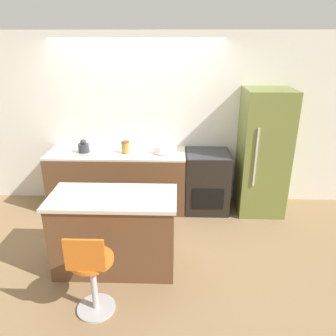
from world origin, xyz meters
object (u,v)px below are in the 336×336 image
(oven_range, at_px, (207,181))
(mixing_bowl, at_px, (162,149))
(kettle, at_px, (84,147))
(refrigerator, at_px, (263,153))
(stool_chair, at_px, (92,274))

(oven_range, distance_m, mixing_bowl, 0.85)
(mixing_bowl, bearing_deg, kettle, -180.00)
(refrigerator, xyz_separation_m, stool_chair, (-2.04, -2.14, -0.47))
(kettle, distance_m, mixing_bowl, 1.16)
(mixing_bowl, bearing_deg, oven_range, 1.70)
(refrigerator, distance_m, mixing_bowl, 1.49)
(stool_chair, bearing_deg, kettle, 105.85)
(mixing_bowl, bearing_deg, refrigerator, 0.32)
(oven_range, bearing_deg, refrigerator, -0.85)
(kettle, bearing_deg, refrigerator, 0.18)
(oven_range, height_order, stool_chair, stool_chair)
(oven_range, bearing_deg, stool_chair, -119.84)
(refrigerator, relative_size, stool_chair, 2.00)
(refrigerator, distance_m, kettle, 2.65)
(oven_range, xyz_separation_m, kettle, (-1.84, -0.02, 0.54))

